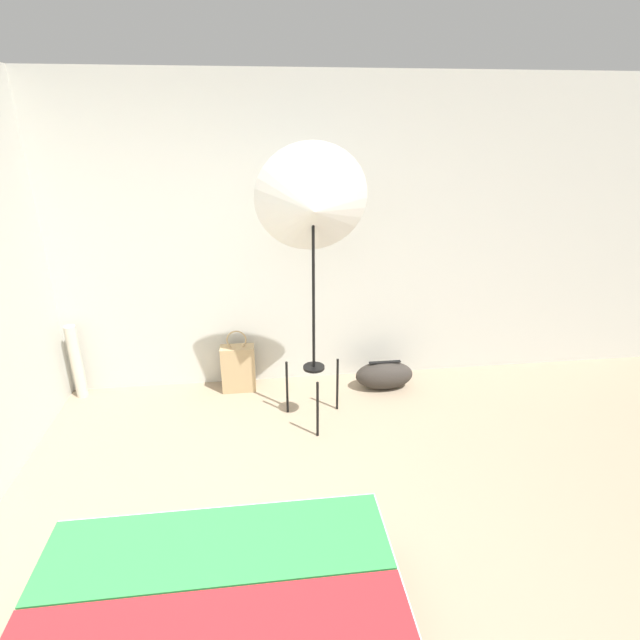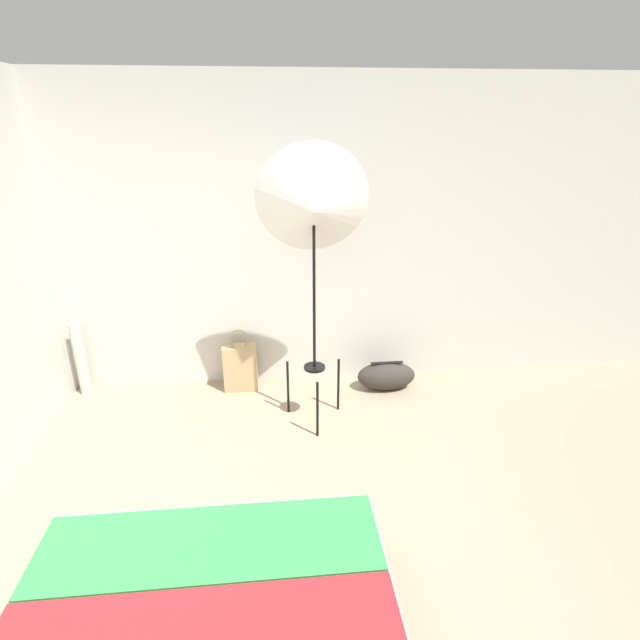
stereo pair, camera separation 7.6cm
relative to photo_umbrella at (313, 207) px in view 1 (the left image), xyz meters
The scene contains 6 objects.
ground_plane 2.46m from the photo_umbrella, 106.13° to the right, with size 14.00×14.00×0.00m, color gray.
wall_back 0.97m from the photo_umbrella, 124.25° to the left, with size 8.00×0.05×2.60m.
photo_umbrella is the anchor object (origin of this frame).
tote_bag 1.68m from the photo_umbrella, 138.13° to the left, with size 0.29×0.14×0.57m.
duffel_bag 1.75m from the photo_umbrella, 31.73° to the left, with size 0.51×0.25×0.26m.
paper_roll 2.46m from the photo_umbrella, 162.99° to the left, with size 0.09×0.09×0.66m.
Camera 1 is at (0.12, -1.68, 2.24)m, focal length 28.00 mm.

